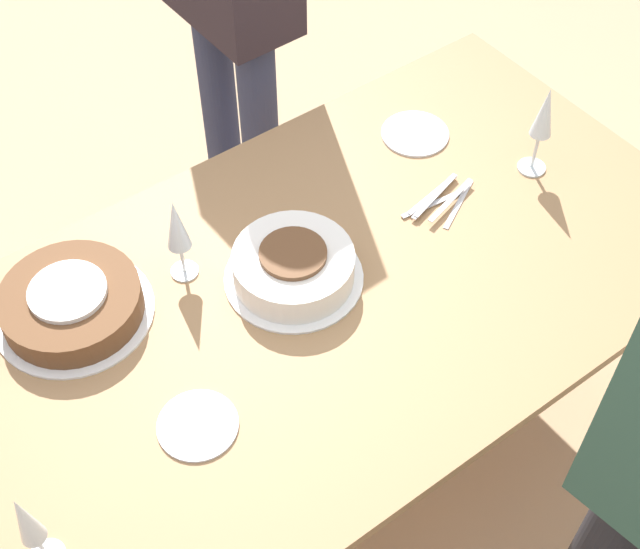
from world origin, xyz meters
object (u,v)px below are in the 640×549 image
object	(u,v)px
cake_center_white	(293,267)
wine_glass_extra	(545,117)
wine_glass_near	(27,523)
wine_glass_far	(177,227)
cake_front_chocolate	(71,303)

from	to	relation	value
cake_center_white	wine_glass_extra	world-z (taller)	wine_glass_extra
wine_glass_near	wine_glass_far	size ratio (longest dim) A/B	1.02
wine_glass_near	wine_glass_extra	bearing A→B (deg)	-171.90
wine_glass_near	wine_glass_extra	distance (m)	1.36
cake_center_white	cake_front_chocolate	size ratio (longest dim) A/B	0.90
cake_center_white	wine_glass_near	distance (m)	0.75
cake_center_white	cake_front_chocolate	bearing A→B (deg)	-24.66
cake_front_chocolate	wine_glass_near	xyz separation A→B (m)	(0.27, 0.45, 0.11)
wine_glass_near	wine_glass_far	world-z (taller)	wine_glass_near
wine_glass_far	wine_glass_near	bearing A→B (deg)	38.40
wine_glass_extra	cake_center_white	bearing A→B (deg)	-5.40
cake_front_chocolate	wine_glass_near	world-z (taller)	wine_glass_near
wine_glass_far	wine_glass_extra	distance (m)	0.86
wine_glass_near	wine_glass_far	distance (m)	0.66
cake_front_chocolate	wine_glass_far	distance (m)	0.27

